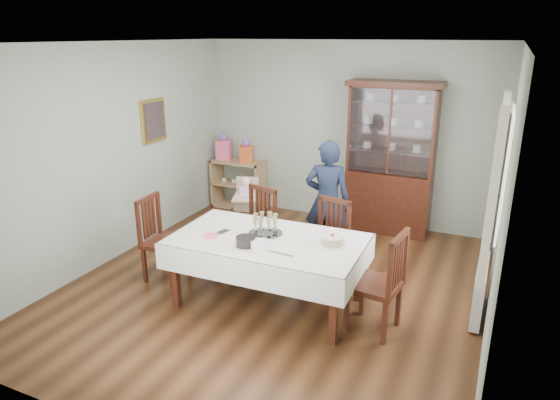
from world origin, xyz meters
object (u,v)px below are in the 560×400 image
Objects in this scene: chair_far_left at (253,245)px; chair_end_right at (375,301)px; chair_far_right at (325,259)px; gift_bag_orange at (246,152)px; birthday_cake at (332,241)px; chair_end_left at (165,255)px; gift_bag_pink at (224,148)px; woman at (327,201)px; sideboard at (239,184)px; china_cabinet at (391,157)px; dining_table at (268,271)px; champagne_tray at (265,229)px; high_chair at (247,217)px.

chair_end_right reaches higher than chair_far_left.
chair_far_right is 2.62× the size of gift_bag_orange.
chair_far_right is 3.69× the size of birthday_cake.
birthday_cake is (2.03, 0.09, 0.51)m from chair_end_left.
gift_bag_pink is 0.42m from gift_bag_orange.
chair_end_left is (-0.82, -0.68, -0.00)m from chair_far_left.
chair_far_right is 0.94× the size of chair_end_right.
chair_far_right is 0.63× the size of woman.
gift_bag_orange reaches higher than chair_far_left.
sideboard is at bearing 134.47° from birthday_cake.
birthday_cake is at bearing -90.00° from china_cabinet.
sideboard is 2.68m from chair_end_left.
chair_end_right is at bearing -41.71° from sideboard.
chair_far_left is 2.57m from gift_bag_pink.
dining_table is 0.80m from birthday_cake.
dining_table is 0.46m from champagne_tray.
dining_table is 2.02× the size of chair_end_left.
gift_bag_orange reaches higher than chair_end_left.
champagne_tray is 0.74m from birthday_cake.
gift_bag_orange is at bearing 99.62° from high_chair.
champagne_tray is at bearing -106.03° from china_cabinet.
champagne_tray is at bearing -112.53° from chair_far_right.
sideboard is 0.90× the size of chair_end_left.
dining_table is 0.82m from chair_far_right.
dining_table is 3.42m from gift_bag_pink.
sideboard is 0.65m from gift_bag_pink.
woman is at bearing -32.92° from sideboard.
chair_end_left is 1.07× the size of high_chair.
chair_end_right is 1.76m from woman.
sideboard is 2.06× the size of gift_bag_pink.
chair_end_right reaches higher than high_chair.
china_cabinet is 2.11m from chair_far_right.
china_cabinet reaches higher than gift_bag_orange.
china_cabinet is 2.21m from high_chair.
china_cabinet is 2.76m from gift_bag_pink.
birthday_cake is (2.50, -2.55, 0.41)m from sideboard.
china_cabinet is 2.67m from champagne_tray.
birthday_cake is at bearing -90.35° from chair_end_left.
high_chair is at bearing -61.80° from gift_bag_orange.
chair_far_left is at bearing -56.57° from sideboard.
woman is at bearing -136.81° from chair_end_right.
dining_table is at bearing 71.20° from woman.
chair_far_left is (1.29, -1.95, -0.10)m from sideboard.
dining_table is 3.23m from sideboard.
high_chair reaches higher than sideboard.
chair_end_left reaches higher than high_chair.
chair_end_left is 0.64× the size of woman.
china_cabinet is at bearing -0.49° from sideboard.
high_chair is 2.17m from birthday_cake.
gift_bag_orange is at bearing 122.30° from dining_table.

